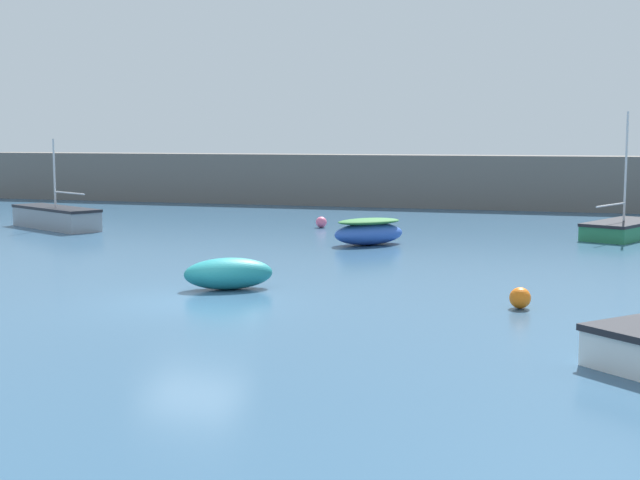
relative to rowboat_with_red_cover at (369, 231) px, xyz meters
name	(u,v)px	position (x,y,z in m)	size (l,w,h in m)	color
ground_plane	(192,306)	(-1.34, -12.41, -0.60)	(120.00, 120.00, 0.20)	#2D5170
harbor_breakwater	(424,181)	(-1.34, 18.33, 0.98)	(57.08, 2.67, 2.95)	#66605B
rowboat_with_red_cover	(369,231)	(0.00, 0.00, 0.00)	(2.97, 3.00, 0.99)	#2D56B7
dinghy_near_pier	(228,274)	(-1.19, -10.49, -0.08)	(2.55, 2.08, 0.84)	teal
sailboat_twin_hulled	(623,229)	(9.11, 5.10, -0.14)	(3.44, 4.83, 4.97)	#287A4C
sailboat_short_mast	(56,217)	(-14.50, 1.66, -0.02)	(5.45, 3.88, 3.90)	gray
mooring_buoy_pink	(321,222)	(-3.51, 5.42, -0.26)	(0.48, 0.48, 0.48)	#EA668C
mooring_buoy_orange	(520,298)	(6.38, -10.91, -0.25)	(0.50, 0.50, 0.50)	orange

